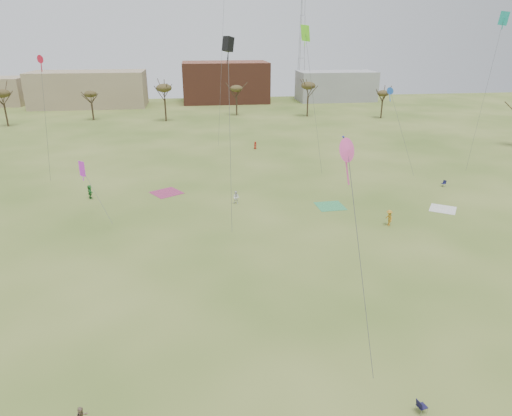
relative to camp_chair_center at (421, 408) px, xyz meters
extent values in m
plane|color=#3A561A|center=(-6.90, 7.28, -0.26)|extent=(260.00, 260.00, 0.00)
imported|color=#B78022|center=(9.06, 26.03, 0.65)|extent=(0.78, 1.24, 1.83)
imported|color=white|center=(-7.26, 35.26, 0.57)|extent=(0.99, 0.91, 1.65)
imported|color=#277630|center=(-26.00, 39.83, 0.65)|extent=(1.07, 1.77, 1.82)
imported|color=#A52D1C|center=(-1.01, 63.83, 0.45)|extent=(0.82, 0.79, 1.42)
imported|color=#262198|center=(16.58, 65.83, 0.51)|extent=(0.80, 1.10, 1.54)
cube|color=silver|center=(17.76, 29.93, -0.26)|extent=(4.14, 4.14, 0.03)
cube|color=#992F59|center=(-16.25, 40.71, -0.26)|extent=(4.96, 4.96, 0.03)
cube|color=#379859|center=(4.30, 32.78, -0.26)|extent=(3.53, 3.53, 0.03)
cube|color=#151335|center=(0.02, 0.00, 0.16)|extent=(0.60, 0.60, 0.04)
cube|color=#151335|center=(-0.20, -0.05, 0.39)|extent=(0.24, 0.52, 0.44)
cube|color=#15163B|center=(22.36, 38.26, 0.16)|extent=(0.66, 0.66, 0.04)
cube|color=#15163B|center=(22.57, 38.35, 0.39)|extent=(0.32, 0.51, 0.44)
cone|color=red|center=(-31.09, 45.27, 16.88)|extent=(1.06, 0.08, 1.06)
cube|color=red|center=(-31.09, 45.27, 16.20)|extent=(0.08, 0.08, 1.74)
cylinder|color=#4C4C51|center=(-31.77, 45.43, 8.76)|extent=(1.42, 0.35, 16.24)
cube|color=teal|center=(30.36, 43.15, 21.84)|extent=(0.90, 0.90, 1.76)
cube|color=teal|center=(30.36, 43.15, 21.22)|extent=(0.08, 0.08, 1.59)
cylinder|color=#4C4C51|center=(29.18, 42.67, 11.24)|extent=(2.40, 1.00, 21.21)
cube|color=black|center=(-8.45, 28.01, 18.98)|extent=(0.80, 0.80, 1.37)
cube|color=black|center=(-8.45, 28.01, 18.18)|extent=(0.08, 0.08, 2.05)
cylinder|color=#4C4C51|center=(-8.58, 26.24, 9.81)|extent=(0.31, 3.58, 18.35)
cone|color=blue|center=(15.33, 43.43, 12.43)|extent=(1.02, 0.07, 1.02)
cube|color=blue|center=(15.33, 43.43, 11.78)|extent=(0.08, 0.08, 1.67)
cylinder|color=#4C4C51|center=(17.23, 42.15, 6.54)|extent=(3.85, 2.61, 11.81)
cube|color=#73F028|center=(3.10, 44.40, 19.96)|extent=(1.06, 1.06, 2.09)
cube|color=#73F028|center=(3.10, 44.40, 19.23)|extent=(0.08, 0.08, 1.88)
cylinder|color=#4C4C51|center=(4.65, 44.03, 10.30)|extent=(3.15, 0.77, 19.33)
cube|color=#C725D1|center=(-24.82, 32.75, 5.74)|extent=(0.87, 0.87, 1.71)
cube|color=#C725D1|center=(-24.82, 32.75, 5.14)|extent=(0.08, 0.08, 1.54)
cylinder|color=#4C4C51|center=(-23.10, 30.61, 3.19)|extent=(3.48, 4.34, 5.13)
cylinder|color=#4C4C51|center=(-6.91, 64.46, 14.19)|extent=(2.01, 1.91, 27.10)
cone|color=#DF4692|center=(-3.78, 4.89, 14.00)|extent=(1.37, 0.10, 1.37)
cube|color=#DF4692|center=(-3.78, 4.89, 13.12)|extent=(0.08, 0.08, 2.25)
cylinder|color=#4C4C51|center=(-2.96, 3.45, 7.32)|extent=(1.70, 2.92, 13.36)
cylinder|color=#3A2B1E|center=(-54.90, 93.28, 2.29)|extent=(0.40, 0.40, 5.10)
ellipsoid|color=#473D1E|center=(-54.90, 93.28, 7.22)|extent=(3.57, 3.57, 1.87)
cylinder|color=#3A2B1E|center=(-36.90, 99.28, 1.90)|extent=(0.40, 0.40, 4.32)
ellipsoid|color=#473D1E|center=(-36.90, 99.28, 6.08)|extent=(3.02, 3.02, 1.58)
cylinder|color=#3A2B1E|center=(-18.90, 95.28, 2.44)|extent=(0.40, 0.40, 5.40)
ellipsoid|color=#473D1E|center=(-18.90, 95.28, 7.66)|extent=(3.78, 3.78, 1.98)
cylinder|color=#3A2B1E|center=(-0.90, 101.28, 2.08)|extent=(0.40, 0.40, 4.68)
ellipsoid|color=#473D1E|center=(-0.90, 101.28, 6.60)|extent=(3.28, 3.28, 1.72)
cylinder|color=#3A2B1E|center=(17.10, 97.28, 2.38)|extent=(0.40, 0.40, 5.28)
ellipsoid|color=#473D1E|center=(17.10, 97.28, 7.48)|extent=(3.70, 3.70, 1.94)
cylinder|color=#3A2B1E|center=(35.10, 92.28, 1.84)|extent=(0.40, 0.40, 4.20)
ellipsoid|color=#473D1E|center=(35.10, 92.28, 5.90)|extent=(2.94, 2.94, 1.54)
cube|color=#937F60|center=(-41.90, 122.28, 4.74)|extent=(32.00, 14.00, 10.00)
cube|color=brown|center=(-1.90, 127.28, 5.74)|extent=(26.00, 16.00, 12.00)
cube|color=gray|center=(33.10, 125.28, 4.24)|extent=(24.00, 12.00, 9.00)
cylinder|color=#9EA3A8|center=(24.00, 132.28, 18.74)|extent=(0.16, 0.16, 38.00)
cylinder|color=#9EA3A8|center=(22.65, 133.06, 18.74)|extent=(0.16, 0.16, 38.00)
cylinder|color=#9EA3A8|center=(22.65, 131.50, 18.74)|extent=(0.16, 0.16, 38.00)
camera|label=1|loc=(-12.04, -18.57, 19.98)|focal=31.89mm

